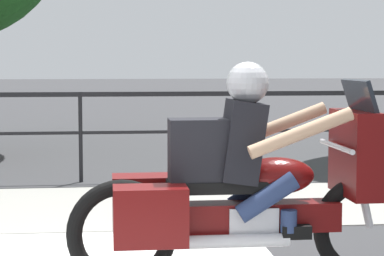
{
  "coord_description": "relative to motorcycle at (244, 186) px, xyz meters",
  "views": [
    {
      "loc": [
        0.33,
        -4.51,
        1.55
      ],
      "look_at": [
        1.09,
        2.1,
        0.95
      ],
      "focal_mm": 70.0,
      "sensor_mm": 36.0,
      "label": 1
    }
  ],
  "objects": [
    {
      "name": "sidewalk_band",
      "position": [
        -1.26,
        2.9,
        -0.69
      ],
      "size": [
        44.0,
        2.4,
        0.01
      ],
      "primitive_type": "cube",
      "color": "#99968E",
      "rests_on": "ground"
    },
    {
      "name": "fence_railing",
      "position": [
        -1.26,
        4.58,
        0.22
      ],
      "size": [
        36.0,
        0.05,
        1.15
      ],
      "color": "black",
      "rests_on": "ground"
    },
    {
      "name": "motorcycle",
      "position": [
        0.0,
        0.0,
        0.0
      ],
      "size": [
        2.46,
        0.76,
        1.54
      ],
      "rotation": [
        0.0,
        0.0,
        -0.01
      ],
      "color": "black",
      "rests_on": "ground"
    }
  ]
}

